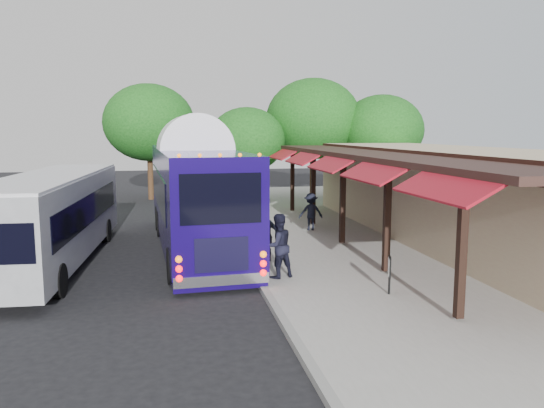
{
  "coord_description": "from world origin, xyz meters",
  "views": [
    {
      "loc": [
        -2.34,
        -14.15,
        4.28
      ],
      "look_at": [
        1.06,
        3.41,
        1.8
      ],
      "focal_mm": 35.0,
      "sensor_mm": 36.0,
      "label": 1
    }
  ],
  "objects": [
    {
      "name": "ground",
      "position": [
        0.0,
        0.0,
        0.0
      ],
      "size": [
        90.0,
        90.0,
        0.0
      ],
      "primitive_type": "plane",
      "color": "black",
      "rests_on": "ground"
    },
    {
      "name": "sidewalk",
      "position": [
        5.0,
        4.0,
        0.07
      ],
      "size": [
        10.0,
        40.0,
        0.15
      ],
      "primitive_type": "cube",
      "color": "#9E9B93",
      "rests_on": "ground"
    },
    {
      "name": "curb",
      "position": [
        0.05,
        4.0,
        0.07
      ],
      "size": [
        0.2,
        40.0,
        0.16
      ],
      "primitive_type": "cube",
      "color": "gray",
      "rests_on": "ground"
    },
    {
      "name": "station_shelter",
      "position": [
        8.38,
        4.0,
        1.85
      ],
      "size": [
        8.15,
        20.0,
        3.6
      ],
      "color": "tan",
      "rests_on": "ground"
    },
    {
      "name": "coach_bus",
      "position": [
        -1.45,
        5.22,
        2.08
      ],
      "size": [
        3.3,
        12.24,
        3.88
      ],
      "rotation": [
        0.0,
        0.0,
        0.06
      ],
      "color": "#150650",
      "rests_on": "ground"
    },
    {
      "name": "city_bus",
      "position": [
        -6.08,
        3.69,
        1.6
      ],
      "size": [
        2.96,
        10.88,
        2.89
      ],
      "rotation": [
        0.0,
        0.0,
        -0.06
      ],
      "color": "gray",
      "rests_on": "ground"
    },
    {
      "name": "ped_a",
      "position": [
        0.6,
        2.41,
        0.97
      ],
      "size": [
        0.6,
        0.4,
        1.63
      ],
      "primitive_type": "imported",
      "rotation": [
        0.0,
        0.0,
        0.02
      ],
      "color": "black",
      "rests_on": "sidewalk"
    },
    {
      "name": "ped_b",
      "position": [
        0.6,
        0.16,
        1.06
      ],
      "size": [
        1.06,
        0.93,
        1.83
      ],
      "primitive_type": "imported",
      "rotation": [
        0.0,
        0.0,
        3.46
      ],
      "color": "black",
      "rests_on": "sidewalk"
    },
    {
      "name": "ped_c",
      "position": [
        0.6,
        2.05,
        0.99
      ],
      "size": [
        1.05,
        0.87,
        1.68
      ],
      "primitive_type": "imported",
      "rotation": [
        0.0,
        0.0,
        3.7
      ],
      "color": "black",
      "rests_on": "sidewalk"
    },
    {
      "name": "ped_d",
      "position": [
        3.4,
        6.98,
        0.93
      ],
      "size": [
        1.05,
        0.67,
        1.55
      ],
      "primitive_type": "imported",
      "rotation": [
        0.0,
        0.0,
        3.05
      ],
      "color": "black",
      "rests_on": "sidewalk"
    },
    {
      "name": "sign_board",
      "position": [
        3.07,
        -1.9,
        0.81
      ],
      "size": [
        0.18,
        0.43,
        0.98
      ],
      "rotation": [
        0.0,
        0.0,
        -0.34
      ],
      "color": "black",
      "rests_on": "sidewalk"
    },
    {
      "name": "tree_left",
      "position": [
        2.07,
        16.25,
        3.75
      ],
      "size": [
        4.4,
        4.4,
        5.63
      ],
      "color": "#382314",
      "rests_on": "ground"
    },
    {
      "name": "tree_mid",
      "position": [
        6.45,
        17.83,
        4.99
      ],
      "size": [
        5.85,
        5.85,
        7.48
      ],
      "color": "#382314",
      "rests_on": "ground"
    },
    {
      "name": "tree_right",
      "position": [
        10.38,
        16.45,
        4.3
      ],
      "size": [
        5.04,
        5.04,
        6.46
      ],
      "color": "#382314",
      "rests_on": "ground"
    },
    {
      "name": "tree_far",
      "position": [
        -3.52,
        19.7,
        4.77
      ],
      "size": [
        5.59,
        5.59,
        7.16
      ],
      "color": "#382314",
      "rests_on": "ground"
    }
  ]
}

